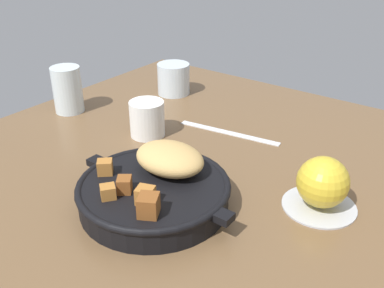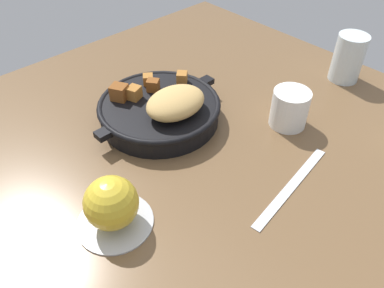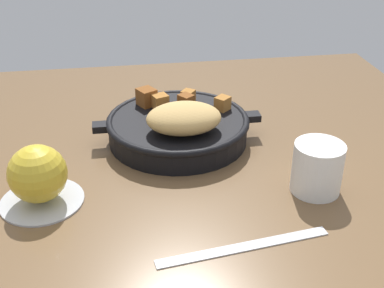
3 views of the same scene
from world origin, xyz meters
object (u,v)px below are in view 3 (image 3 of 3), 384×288
Objects in this scene: cast_iron_skillet at (179,125)px; red_apple at (38,174)px; butter_knife at (244,246)px; white_creamer_pitcher at (317,168)px.

red_apple is (21.41, 14.75, 1.60)cm from cast_iron_skillet.
butter_knife is 3.02× the size of white_creamer_pitcher.
butter_knife is at bearing 151.72° from red_apple.
white_creamer_pitcher is (-13.28, -10.87, 3.57)cm from butter_knife.
red_apple reaches higher than butter_knife.
butter_knife is (-25.84, 13.90, -4.49)cm from red_apple.
red_apple is 0.36× the size of butter_knife.
cast_iron_skillet reaches higher than white_creamer_pitcher.
cast_iron_skillet and red_apple have the same top height.
cast_iron_skillet is 25.10cm from white_creamer_pitcher.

